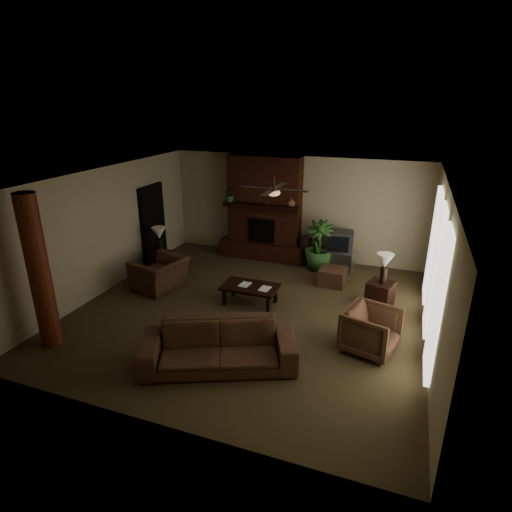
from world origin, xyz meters
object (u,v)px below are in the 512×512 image
at_px(lamp_left, 159,235).
at_px(armchair_right, 371,329).
at_px(ottoman, 332,276).
at_px(coffee_table, 250,288).
at_px(lamp_right, 385,263).
at_px(sofa, 219,339).
at_px(side_table_left, 161,262).
at_px(floor_plant, 318,256).
at_px(side_table_right, 380,294).
at_px(armchair_left, 160,269).
at_px(floor_vase, 305,247).
at_px(tv_stand, 338,260).
at_px(log_column, 39,273).

bearing_deg(lamp_left, armchair_right, -18.92).
height_order(ottoman, lamp_left, lamp_left).
bearing_deg(armchair_right, ottoman, 38.80).
bearing_deg(coffee_table, lamp_right, 17.97).
bearing_deg(sofa, lamp_right, 29.62).
distance_m(armchair_right, side_table_left, 5.69).
relative_size(floor_plant, side_table_right, 2.36).
distance_m(armchair_left, side_table_right, 4.99).
distance_m(floor_vase, lamp_left, 3.87).
relative_size(armchair_right, side_table_left, 1.61).
bearing_deg(side_table_right, sofa, -126.62).
bearing_deg(lamp_right, lamp_left, 179.76).
bearing_deg(floor_vase, ottoman, -50.67).
bearing_deg(armchair_right, side_table_right, 14.56).
bearing_deg(tv_stand, sofa, -94.99).
height_order(tv_stand, floor_plant, floor_plant).
height_order(floor_vase, floor_plant, floor_vase).
relative_size(log_column, armchair_right, 3.16).
relative_size(side_table_right, lamp_right, 0.85).
height_order(sofa, armchair_left, sofa).
height_order(coffee_table, side_table_left, side_table_left).
relative_size(coffee_table, side_table_right, 2.18).
bearing_deg(lamp_left, armchair_left, -59.31).
distance_m(sofa, side_table_right, 3.92).
bearing_deg(tv_stand, floor_plant, -150.27).
xyz_separation_m(log_column, floor_plant, (3.79, 5.18, -1.04)).
bearing_deg(side_table_right, floor_plant, 136.87).
bearing_deg(tv_stand, lamp_left, -149.40).
relative_size(tv_stand, side_table_right, 1.55).
bearing_deg(floor_vase, tv_stand, -10.16).
xyz_separation_m(coffee_table, lamp_right, (2.68, 0.87, 0.63)).
bearing_deg(lamp_right, log_column, -146.95).
relative_size(armchair_right, floor_vase, 1.15).
bearing_deg(coffee_table, armchair_right, -20.09).
bearing_deg(coffee_table, tv_stand, 61.53).
bearing_deg(side_table_right, side_table_left, -179.85).
relative_size(armchair_left, ottoman, 1.88).
distance_m(sofa, side_table_left, 4.39).
bearing_deg(log_column, lamp_left, 89.01).
distance_m(coffee_table, floor_plant, 2.64).
height_order(floor_vase, lamp_left, lamp_left).
xyz_separation_m(sofa, armchair_left, (-2.57, 2.29, -0.00)).
bearing_deg(armchair_right, floor_vase, 44.27).
bearing_deg(sofa, lamp_left, 110.77).
height_order(side_table_left, lamp_left, lamp_left).
height_order(armchair_right, lamp_left, lamp_left).
bearing_deg(sofa, ottoman, 49.76).
xyz_separation_m(ottoman, lamp_right, (1.18, -0.77, 0.80)).
height_order(armchair_right, side_table_left, armchair_right).
height_order(floor_plant, side_table_right, floor_plant).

